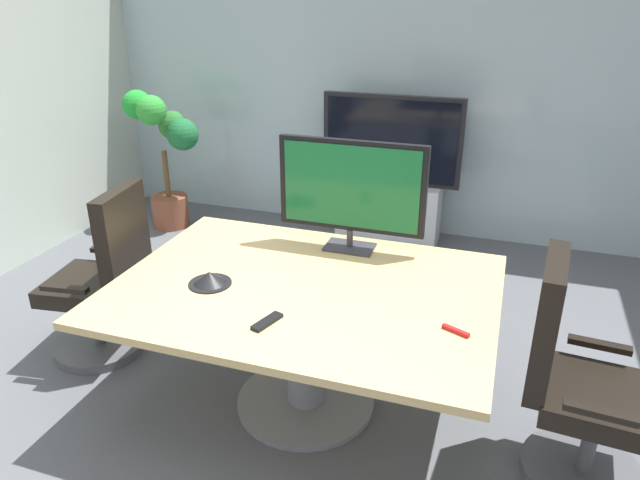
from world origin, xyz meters
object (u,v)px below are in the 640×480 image
office_chair_left (104,288)px  wall_display_unit (389,194)px  potted_plant (165,149)px  remote_control (267,322)px  office_chair_right (576,394)px  conference_table (305,314)px  conference_phone (210,279)px  tv_monitor (351,189)px

office_chair_left → wall_display_unit: size_ratio=0.83×
potted_plant → remote_control: (2.07, -2.44, -0.01)m
office_chair_right → potted_plant: (-3.43, 2.13, 0.30)m
remote_control → potted_plant: bearing=148.2°
conference_table → office_chair_left: (-1.32, 0.08, -0.11)m
wall_display_unit → remote_control: (0.03, -2.77, 0.31)m
office_chair_left → conference_phone: bearing=68.0°
office_chair_right → potted_plant: 4.05m
potted_plant → conference_table: bearing=-44.2°
potted_plant → conference_phone: size_ratio=5.86×
tv_monitor → potted_plant: (-2.20, 1.53, -0.34)m
office_chair_left → conference_phone: 0.94m
conference_table → remote_control: bearing=-95.3°
conference_table → office_chair_left: office_chair_left is taller
office_chair_left → office_chair_right: same height
conference_table → potted_plant: (-2.11, 2.05, 0.19)m
conference_table → conference_phone: conference_phone is taller
office_chair_left → potted_plant: 2.14m
tv_monitor → potted_plant: size_ratio=0.65×
remote_control → conference_table: bearing=102.6°
wall_display_unit → potted_plant: wall_display_unit is taller
potted_plant → remote_control: bearing=-49.7°
conference_table → tv_monitor: bearing=80.0°
wall_display_unit → remote_control: bearing=-89.3°
tv_monitor → conference_phone: tv_monitor is taller
tv_monitor → remote_control: size_ratio=4.94×
potted_plant → conference_phone: potted_plant is taller
conference_table → potted_plant: bearing=135.8°
conference_table → wall_display_unit: (-0.07, 2.38, -0.13)m
potted_plant → office_chair_left: bearing=-68.3°
office_chair_left → office_chair_right: size_ratio=1.00×
conference_table → tv_monitor: (0.09, 0.52, 0.53)m
wall_display_unit → remote_control: 2.79m
conference_phone → remote_control: size_ratio=1.29×
conference_table → potted_plant: size_ratio=1.49×
office_chair_right → tv_monitor: size_ratio=1.30×
tv_monitor → remote_control: 0.99m
conference_phone → office_chair_left: bearing=165.7°
office_chair_right → conference_table: bearing=91.2°
office_chair_left → remote_control: bearing=62.1°
tv_monitor → wall_display_unit: size_ratio=0.64×
office_chair_right → wall_display_unit: wall_display_unit is taller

